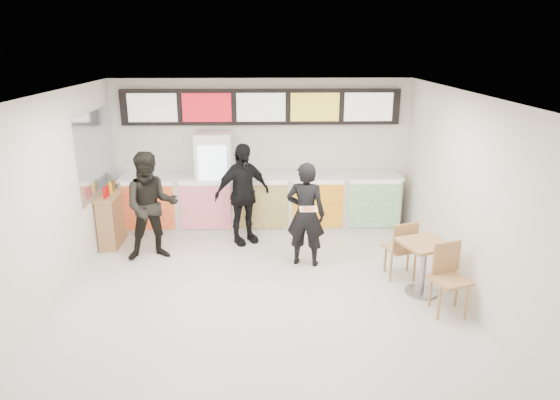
{
  "coord_description": "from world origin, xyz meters",
  "views": [
    {
      "loc": [
        0.08,
        -6.51,
        3.68
      ],
      "look_at": [
        0.31,
        1.2,
        1.22
      ],
      "focal_mm": 32.0,
      "sensor_mm": 36.0,
      "label": 1
    }
  ],
  "objects_px": {
    "condiment_ledge": "(112,219)",
    "customer_main": "(306,214)",
    "customer_left": "(151,206)",
    "cafe_table": "(424,258)",
    "drinks_fridge": "(215,182)",
    "customer_mid": "(242,194)",
    "service_counter": "(262,202)"
  },
  "relations": [
    {
      "from": "service_counter",
      "to": "customer_main",
      "type": "distance_m",
      "value": 1.89
    },
    {
      "from": "cafe_table",
      "to": "condiment_ledge",
      "type": "height_order",
      "value": "condiment_ledge"
    },
    {
      "from": "customer_main",
      "to": "cafe_table",
      "type": "height_order",
      "value": "customer_main"
    },
    {
      "from": "customer_left",
      "to": "customer_mid",
      "type": "bearing_deg",
      "value": 10.06
    },
    {
      "from": "service_counter",
      "to": "customer_left",
      "type": "height_order",
      "value": "customer_left"
    },
    {
      "from": "customer_left",
      "to": "cafe_table",
      "type": "distance_m",
      "value": 4.6
    },
    {
      "from": "cafe_table",
      "to": "customer_main",
      "type": "bearing_deg",
      "value": 128.33
    },
    {
      "from": "customer_left",
      "to": "cafe_table",
      "type": "height_order",
      "value": "customer_left"
    },
    {
      "from": "customer_main",
      "to": "condiment_ledge",
      "type": "height_order",
      "value": "customer_main"
    },
    {
      "from": "condiment_ledge",
      "to": "service_counter",
      "type": "bearing_deg",
      "value": 14.22
    },
    {
      "from": "customer_main",
      "to": "cafe_table",
      "type": "xyz_separation_m",
      "value": [
        1.7,
        -1.11,
        -0.32
      ]
    },
    {
      "from": "drinks_fridge",
      "to": "cafe_table",
      "type": "relative_size",
      "value": 1.14
    },
    {
      "from": "cafe_table",
      "to": "condiment_ledge",
      "type": "bearing_deg",
      "value": 139.9
    },
    {
      "from": "service_counter",
      "to": "customer_mid",
      "type": "relative_size",
      "value": 2.89
    },
    {
      "from": "cafe_table",
      "to": "drinks_fridge",
      "type": "bearing_deg",
      "value": 121.71
    },
    {
      "from": "cafe_table",
      "to": "customer_left",
      "type": "bearing_deg",
      "value": 143.27
    },
    {
      "from": "customer_left",
      "to": "customer_mid",
      "type": "distance_m",
      "value": 1.69
    },
    {
      "from": "customer_left",
      "to": "condiment_ledge",
      "type": "distance_m",
      "value": 1.22
    },
    {
      "from": "customer_mid",
      "to": "condiment_ledge",
      "type": "xyz_separation_m",
      "value": [
        -2.46,
        -0.03,
        -0.46
      ]
    },
    {
      "from": "customer_main",
      "to": "customer_left",
      "type": "xyz_separation_m",
      "value": [
        -2.65,
        0.33,
        0.06
      ]
    },
    {
      "from": "customer_mid",
      "to": "service_counter",
      "type": "bearing_deg",
      "value": 31.17
    },
    {
      "from": "drinks_fridge",
      "to": "customer_main",
      "type": "relative_size",
      "value": 1.11
    },
    {
      "from": "condiment_ledge",
      "to": "customer_main",
      "type": "bearing_deg",
      "value": -15.41
    },
    {
      "from": "service_counter",
      "to": "drinks_fridge",
      "type": "height_order",
      "value": "drinks_fridge"
    },
    {
      "from": "customer_main",
      "to": "customer_left",
      "type": "distance_m",
      "value": 2.68
    },
    {
      "from": "customer_main",
      "to": "customer_left",
      "type": "relative_size",
      "value": 0.94
    },
    {
      "from": "service_counter",
      "to": "drinks_fridge",
      "type": "bearing_deg",
      "value": 179.01
    },
    {
      "from": "drinks_fridge",
      "to": "customer_left",
      "type": "height_order",
      "value": "drinks_fridge"
    },
    {
      "from": "customer_mid",
      "to": "condiment_ledge",
      "type": "distance_m",
      "value": 2.5
    },
    {
      "from": "customer_main",
      "to": "cafe_table",
      "type": "relative_size",
      "value": 1.03
    },
    {
      "from": "drinks_fridge",
      "to": "condiment_ledge",
      "type": "distance_m",
      "value": 2.08
    },
    {
      "from": "condiment_ledge",
      "to": "drinks_fridge",
      "type": "bearing_deg",
      "value": 21.19
    }
  ]
}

